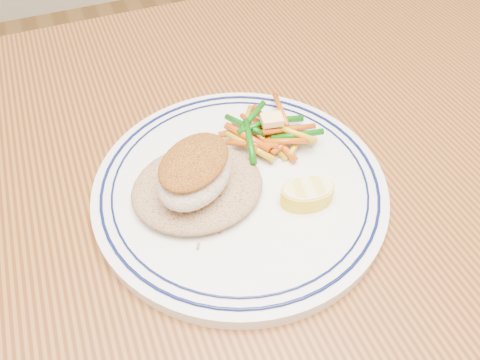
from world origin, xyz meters
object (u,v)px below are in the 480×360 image
(fish_fillet, at_px, (195,172))
(vegetable_pile, at_px, (268,132))
(dining_table, at_px, (257,270))
(rice_pilaf, at_px, (197,185))
(plate, at_px, (240,187))
(lemon_wedge, at_px, (307,193))

(fish_fillet, relative_size, vegetable_pile, 1.01)
(dining_table, height_order, rice_pilaf, rice_pilaf)
(plate, height_order, fish_fillet, fish_fillet)
(dining_table, bearing_deg, rice_pilaf, 139.47)
(plate, bearing_deg, fish_fillet, -174.85)
(rice_pilaf, relative_size, vegetable_pile, 1.25)
(lemon_wedge, bearing_deg, dining_table, 171.08)
(vegetable_pile, bearing_deg, plate, -138.63)
(rice_pilaf, xyz_separation_m, fish_fillet, (-0.00, -0.01, 0.03))
(vegetable_pile, xyz_separation_m, lemon_wedge, (0.00, -0.09, -0.00))
(plate, bearing_deg, dining_table, -82.20)
(fish_fillet, xyz_separation_m, vegetable_pile, (0.10, 0.05, -0.03))
(dining_table, bearing_deg, fish_fillet, 146.86)
(plate, xyz_separation_m, fish_fillet, (-0.05, -0.00, 0.05))
(rice_pilaf, height_order, vegetable_pile, vegetable_pile)
(rice_pilaf, height_order, lemon_wedge, rice_pilaf)
(plate, relative_size, fish_fillet, 2.83)
(plate, height_order, vegetable_pile, vegetable_pile)
(dining_table, distance_m, rice_pilaf, 0.14)
(fish_fillet, bearing_deg, lemon_wedge, -22.75)
(fish_fillet, bearing_deg, plate, 5.15)
(rice_pilaf, bearing_deg, vegetable_pile, 23.77)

